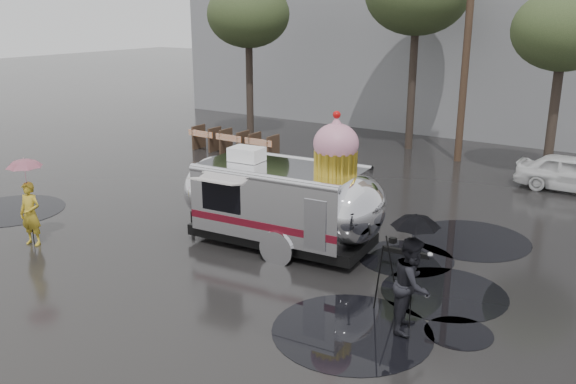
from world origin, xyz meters
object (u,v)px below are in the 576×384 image
Objects in this scene: airstream_trailer at (284,198)px; person_left at (30,214)px; person_right at (412,284)px; tripod at (391,267)px.

airstream_trailer is 4.11× the size of person_left.
tripod is (-0.62, 0.46, 0.02)m from person_right.
airstream_trailer is at bearing 52.88° from person_right.
airstream_trailer reaches higher than tripod.
tripod is at bearing -2.33° from person_left.
airstream_trailer is 3.69× the size of person_right.
airstream_trailer is 4.80m from person_right.
person_left is 9.78m from person_right.
airstream_trailer is at bearing 167.14° from tripod.
person_right is 1.17× the size of tripod.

